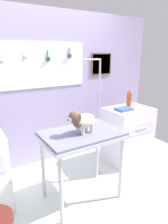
{
  "coord_description": "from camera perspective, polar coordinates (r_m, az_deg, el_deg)",
  "views": [
    {
      "loc": [
        -1.05,
        -1.6,
        1.69
      ],
      "look_at": [
        0.06,
        0.2,
        1.07
      ],
      "focal_mm": 32.33,
      "sensor_mm": 36.0,
      "label": 1
    }
  ],
  "objects": [
    {
      "name": "ground",
      "position": [
        2.57,
        1.4,
        -25.38
      ],
      "size": [
        4.4,
        4.0,
        0.04
      ],
      "primitive_type": "cube",
      "color": "silver"
    },
    {
      "name": "grooming_arm",
      "position": [
        2.75,
        4.05,
        -3.44
      ],
      "size": [
        0.3,
        0.11,
        1.62
      ],
      "color": "#B7B7BC",
      "rests_on": "ground"
    },
    {
      "name": "dog",
      "position": [
        2.15,
        -0.57,
        -2.44
      ],
      "size": [
        0.38,
        0.21,
        0.28
      ],
      "color": "beige",
      "rests_on": "grooming_table"
    },
    {
      "name": "supply_tray",
      "position": [
        3.04,
        11.23,
        0.83
      ],
      "size": [
        0.24,
        0.18,
        0.04
      ],
      "color": "blue",
      "rests_on": "cabinet_right"
    },
    {
      "name": "soda_bottle",
      "position": [
        3.2,
        12.64,
        3.52
      ],
      "size": [
        0.08,
        0.08,
        0.27
      ],
      "color": "#B24A22",
      "rests_on": "cabinet_right"
    },
    {
      "name": "cabinet_right",
      "position": [
        3.3,
        12.17,
        -6.29
      ],
      "size": [
        0.68,
        0.54,
        0.87
      ],
      "color": "silver",
      "rests_on": "ground"
    },
    {
      "name": "rear_wall_panel",
      "position": [
        3.11,
        -11.41,
        6.31
      ],
      "size": [
        4.0,
        0.11,
        2.3
      ],
      "color": "#9E92BB",
      "rests_on": "ground"
    },
    {
      "name": "grooming_table",
      "position": [
        2.27,
        -0.62,
        -8.0
      ],
      "size": [
        0.89,
        0.6,
        0.85
      ],
      "color": "#B7B7BC",
      "rests_on": "ground"
    }
  ]
}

